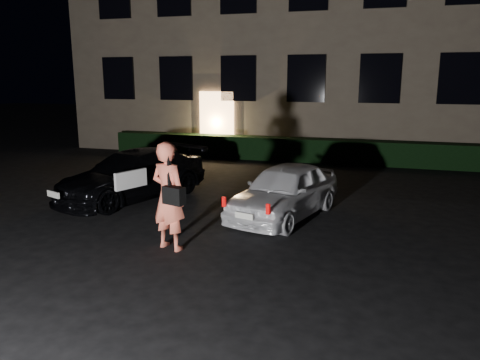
% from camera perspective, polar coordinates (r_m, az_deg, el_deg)
% --- Properties ---
extents(ground, '(80.00, 80.00, 0.00)m').
position_cam_1_polar(ground, '(7.74, -5.76, -10.85)').
color(ground, black).
rests_on(ground, ground).
extents(building, '(20.00, 8.11, 12.00)m').
position_cam_1_polar(building, '(21.91, 10.09, 19.98)').
color(building, brown).
rests_on(building, ground).
extents(hedge, '(15.00, 0.70, 0.85)m').
position_cam_1_polar(hedge, '(17.46, 7.58, 3.67)').
color(hedge, black).
rests_on(hedge, ground).
extents(sedan, '(3.14, 4.54, 1.22)m').
position_cam_1_polar(sedan, '(12.22, -12.99, 0.60)').
color(sedan, black).
rests_on(sedan, ground).
extents(hatch, '(2.27, 3.74, 1.19)m').
position_cam_1_polar(hatch, '(10.39, 5.47, -1.30)').
color(hatch, white).
rests_on(hatch, ground).
extents(man, '(0.82, 0.67, 1.96)m').
position_cam_1_polar(man, '(8.40, -8.65, -1.93)').
color(man, '#FF7256').
rests_on(man, ground).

